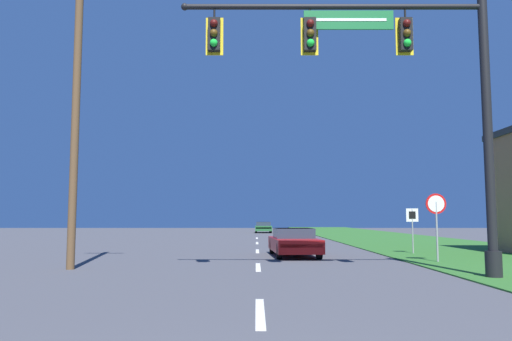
# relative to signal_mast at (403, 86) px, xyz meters

# --- Properties ---
(grass_verge_right) EXTENTS (10.00, 110.00, 0.04)m
(grass_verge_right) POSITION_rel_signal_mast_xyz_m (6.39, 19.10, -5.32)
(grass_verge_right) COLOR #2D6626
(grass_verge_right) RESTS_ON ground
(road_center_line) EXTENTS (0.16, 34.80, 0.01)m
(road_center_line) POSITION_rel_signal_mast_xyz_m (-4.11, 11.10, -5.33)
(road_center_line) COLOR silver
(road_center_line) RESTS_ON ground
(signal_mast) EXTENTS (8.84, 0.47, 8.49)m
(signal_mast) POSITION_rel_signal_mast_xyz_m (0.00, 0.00, 0.00)
(signal_mast) COLOR black
(signal_mast) RESTS_ON grass_verge_right
(car_ahead) EXTENTS (2.09, 4.68, 1.19)m
(car_ahead) POSITION_rel_signal_mast_xyz_m (-2.55, 7.97, -4.73)
(car_ahead) COLOR black
(car_ahead) RESTS_ON ground
(far_car) EXTENTS (1.82, 4.65, 1.19)m
(far_car) POSITION_rel_signal_mast_xyz_m (-3.36, 42.51, -4.73)
(far_car) COLOR black
(far_car) RESTS_ON ground
(stop_sign) EXTENTS (0.76, 0.07, 2.50)m
(stop_sign) POSITION_rel_signal_mast_xyz_m (2.50, 4.80, -3.47)
(stop_sign) COLOR gray
(stop_sign) RESTS_ON grass_verge_right
(route_sign_post) EXTENTS (0.55, 0.06, 2.03)m
(route_sign_post) POSITION_rel_signal_mast_xyz_m (2.97, 9.18, -3.81)
(route_sign_post) COLOR gray
(route_sign_post) RESTS_ON grass_verge_right
(utility_pole_near) EXTENTS (1.80, 0.26, 9.97)m
(utility_pole_near) POSITION_rel_signal_mast_xyz_m (-10.13, 2.42, -0.19)
(utility_pole_near) COLOR brown
(utility_pole_near) RESTS_ON ground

